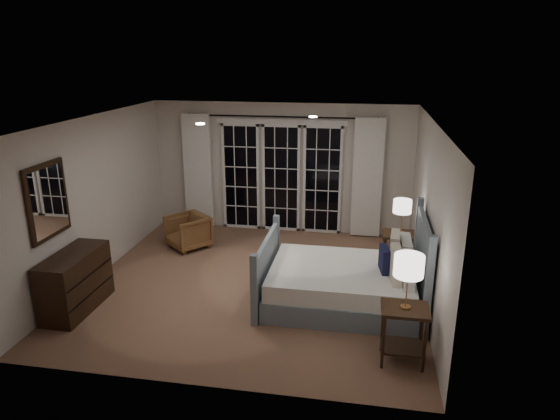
% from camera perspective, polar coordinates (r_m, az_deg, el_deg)
% --- Properties ---
extents(floor, '(5.00, 5.00, 0.00)m').
position_cam_1_polar(floor, '(7.77, -3.00, -8.38)').
color(floor, brown).
rests_on(floor, ground).
extents(ceiling, '(5.00, 5.00, 0.00)m').
position_cam_1_polar(ceiling, '(7.04, -3.33, 10.21)').
color(ceiling, white).
rests_on(ceiling, wall_back).
extents(wall_left, '(0.02, 5.00, 2.50)m').
position_cam_1_polar(wall_left, '(8.23, -20.39, 1.32)').
color(wall_left, silver).
rests_on(wall_left, floor).
extents(wall_right, '(0.02, 5.00, 2.50)m').
position_cam_1_polar(wall_right, '(7.19, 16.65, -0.59)').
color(wall_right, silver).
rests_on(wall_right, floor).
extents(wall_back, '(5.00, 0.02, 2.50)m').
position_cam_1_polar(wall_back, '(9.68, 0.16, 4.80)').
color(wall_back, silver).
rests_on(wall_back, floor).
extents(wall_front, '(5.00, 0.02, 2.50)m').
position_cam_1_polar(wall_front, '(5.07, -9.55, -7.88)').
color(wall_front, silver).
rests_on(wall_front, floor).
extents(french_doors, '(2.50, 0.04, 2.20)m').
position_cam_1_polar(french_doors, '(9.68, 0.12, 3.82)').
color(french_doors, black).
rests_on(french_doors, wall_back).
extents(curtain_rod, '(3.50, 0.03, 0.03)m').
position_cam_1_polar(curtain_rod, '(9.40, 0.07, 10.61)').
color(curtain_rod, black).
rests_on(curtain_rod, wall_back).
extents(curtain_left, '(0.55, 0.10, 2.25)m').
position_cam_1_polar(curtain_left, '(9.99, -9.35, 4.39)').
color(curtain_left, white).
rests_on(curtain_left, curtain_rod).
extents(curtain_right, '(0.55, 0.10, 2.25)m').
position_cam_1_polar(curtain_right, '(9.45, 9.97, 3.59)').
color(curtain_right, white).
rests_on(curtain_right, curtain_rod).
extents(downlight_a, '(0.12, 0.12, 0.01)m').
position_cam_1_polar(downlight_a, '(7.49, 3.80, 10.59)').
color(downlight_a, white).
rests_on(downlight_a, ceiling).
extents(downlight_b, '(0.12, 0.12, 0.01)m').
position_cam_1_polar(downlight_b, '(6.82, -9.09, 9.70)').
color(downlight_b, white).
rests_on(downlight_b, ceiling).
extents(bed, '(2.20, 1.58, 1.28)m').
position_cam_1_polar(bed, '(7.12, 7.55, -8.18)').
color(bed, slate).
rests_on(bed, floor).
extents(nightstand_left, '(0.53, 0.42, 0.69)m').
position_cam_1_polar(nightstand_left, '(5.94, 13.96, -12.76)').
color(nightstand_left, black).
rests_on(nightstand_left, floor).
extents(nightstand_right, '(0.54, 0.43, 0.70)m').
position_cam_1_polar(nightstand_right, '(8.10, 13.46, -4.17)').
color(nightstand_right, black).
rests_on(nightstand_right, floor).
extents(lamp_left, '(0.33, 0.33, 0.63)m').
position_cam_1_polar(lamp_left, '(5.61, 14.52, -6.23)').
color(lamp_left, '#AE7B45').
rests_on(lamp_left, nightstand_left).
extents(lamp_right, '(0.28, 0.28, 0.55)m').
position_cam_1_polar(lamp_right, '(7.88, 13.81, 0.36)').
color(lamp_right, '#AE7B45').
rests_on(lamp_right, nightstand_right).
extents(armchair, '(0.93, 0.93, 0.61)m').
position_cam_1_polar(armchair, '(9.16, -10.47, -2.45)').
color(armchair, brown).
rests_on(armchair, floor).
extents(dresser, '(0.49, 1.15, 0.82)m').
position_cam_1_polar(dresser, '(7.43, -22.36, -7.59)').
color(dresser, black).
rests_on(dresser, floor).
extents(mirror, '(0.05, 0.85, 1.00)m').
position_cam_1_polar(mirror, '(7.18, -25.03, 0.94)').
color(mirror, black).
rests_on(mirror, wall_left).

